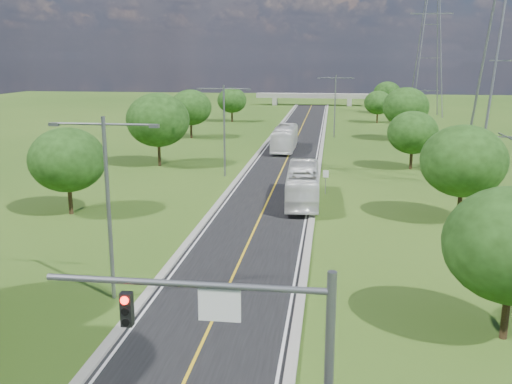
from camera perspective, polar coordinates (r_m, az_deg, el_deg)
ground at (r=77.28m, az=3.33°, el=3.73°), size 260.00×260.00×0.00m
road at (r=83.18m, az=3.64°, el=4.44°), size 8.00×150.00×0.06m
curb_left at (r=83.57m, az=0.73°, el=4.56°), size 0.50×150.00×0.22m
curb_right at (r=82.99m, az=6.58°, el=4.41°), size 0.50×150.00×0.22m
signal_mast at (r=17.14m, az=0.06°, el=-14.78°), size 8.54×0.33×7.20m
speed_limit_sign at (r=55.15m, az=6.98°, el=1.40°), size 0.55×0.09×2.40m
overpass at (r=156.43m, az=5.62°, el=9.50°), size 30.00×3.00×3.20m
streetlight_near_left at (r=31.12m, az=-14.62°, el=-0.12°), size 5.90×0.25×10.00m
streetlight_mid_left at (r=62.48m, az=-3.20°, el=6.93°), size 5.90×0.25×10.00m
streetlight_far_right at (r=94.23m, az=7.91°, el=9.02°), size 5.90×0.25×10.00m
power_tower_far at (r=132.54m, az=16.93°, el=13.31°), size 9.00×6.40×28.00m
tree_lb at (r=49.73m, az=-18.36°, el=3.07°), size 6.30×6.30×7.33m
tree_lc at (r=69.53m, az=-9.78°, el=7.11°), size 7.56×7.56×8.79m
tree_ld at (r=93.13m, az=-6.55°, el=8.40°), size 6.72×6.72×7.82m
tree_le at (r=116.06m, az=-2.42°, el=9.15°), size 5.88×5.88×6.84m
tree_rb at (r=47.80m, az=20.02°, el=2.92°), size 6.72×6.72×7.82m
tree_rc at (r=69.15m, az=15.41°, el=5.76°), size 5.88×5.88×6.84m
tree_rd at (r=92.99m, az=14.76°, el=8.23°), size 7.14×7.14×8.30m
tree_re at (r=116.65m, az=12.10°, el=8.73°), size 5.46×5.46×6.35m
tree_rf at (r=136.78m, az=12.98°, el=9.60°), size 6.30×6.30×7.33m
bus_outbound at (r=51.68m, az=4.71°, el=0.77°), size 3.23×11.94×3.30m
bus_inbound at (r=80.63m, az=2.89°, el=5.39°), size 2.94×12.05×3.35m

